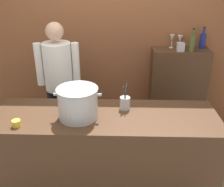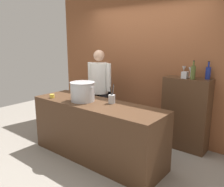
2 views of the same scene
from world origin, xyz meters
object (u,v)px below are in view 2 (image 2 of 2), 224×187
(stockpot_large, at_px, (83,92))
(spice_tin_silver, at_px, (185,75))
(chef, at_px, (100,86))
(wine_bottle_olive, at_px, (193,72))
(wine_glass_wide, at_px, (191,70))
(utensil_crock, at_px, (112,99))
(butter_jar, at_px, (52,96))
(wine_bottle_cobalt, at_px, (208,73))
(wine_glass_tall, at_px, (184,69))

(stockpot_large, bearing_deg, spice_tin_silver, 44.49)
(chef, distance_m, wine_bottle_olive, 1.75)
(wine_glass_wide, relative_size, spice_tin_silver, 1.49)
(chef, distance_m, utensil_crock, 1.02)
(butter_jar, relative_size, wine_bottle_cobalt, 0.27)
(chef, bearing_deg, wine_bottle_olive, -173.22)
(stockpot_large, height_order, wine_glass_tall, wine_glass_tall)
(wine_bottle_olive, bearing_deg, stockpot_large, -138.96)
(wine_glass_tall, bearing_deg, wine_bottle_cobalt, -3.39)
(wine_bottle_cobalt, height_order, wine_glass_wide, wine_bottle_cobalt)
(stockpot_large, bearing_deg, wine_glass_tall, 50.54)
(butter_jar, xyz_separation_m, wine_bottle_olive, (1.85, 1.32, 0.42))
(wine_bottle_olive, distance_m, wine_glass_wide, 0.23)
(chef, xyz_separation_m, wine_glass_wide, (1.56, 0.54, 0.38))
(wine_bottle_cobalt, bearing_deg, wine_glass_tall, 176.61)
(wine_bottle_cobalt, bearing_deg, wine_glass_wide, 172.46)
(butter_jar, bearing_deg, wine_bottle_olive, 35.57)
(butter_jar, relative_size, wine_glass_wide, 0.47)
(chef, bearing_deg, butter_jar, 74.82)
(wine_glass_tall, bearing_deg, chef, -160.17)
(chef, bearing_deg, wine_glass_tall, -164.93)
(utensil_crock, bearing_deg, chef, 142.22)
(wine_glass_wide, bearing_deg, stockpot_large, -131.86)
(wine_bottle_cobalt, bearing_deg, spice_tin_silver, -155.52)
(wine_glass_wide, bearing_deg, butter_jar, -138.84)
(stockpot_large, height_order, butter_jar, stockpot_large)
(stockpot_large, relative_size, wine_bottle_olive, 1.51)
(wine_glass_wide, bearing_deg, wine_bottle_cobalt, -7.54)
(spice_tin_silver, bearing_deg, stockpot_large, -135.51)
(stockpot_large, xyz_separation_m, butter_jar, (-0.54, -0.18, -0.12))
(chef, height_order, spice_tin_silver, chef)
(wine_bottle_olive, xyz_separation_m, wine_glass_wide, (-0.11, 0.20, -0.00))
(chef, bearing_deg, wine_bottle_cobalt, -169.69)
(utensil_crock, relative_size, wine_glass_tall, 1.66)
(butter_jar, distance_m, wine_bottle_cobalt, 2.55)
(wine_glass_tall, relative_size, spice_tin_silver, 1.61)
(stockpot_large, bearing_deg, wine_bottle_cobalt, 41.04)
(wine_glass_wide, distance_m, spice_tin_silver, 0.19)
(utensil_crock, xyz_separation_m, spice_tin_silver, (0.73, 0.98, 0.32))
(wine_bottle_olive, height_order, wine_glass_wide, wine_bottle_olive)
(butter_jar, distance_m, spice_tin_silver, 2.20)
(wine_bottle_cobalt, height_order, wine_bottle_olive, wine_bottle_olive)
(wine_glass_wide, height_order, wine_glass_tall, wine_glass_tall)
(wine_bottle_olive, bearing_deg, butter_jar, -144.43)
(chef, bearing_deg, utensil_crock, 137.47)
(wine_bottle_olive, bearing_deg, spice_tin_silver, 174.52)
(stockpot_large, relative_size, wine_glass_wide, 2.70)
(utensil_crock, distance_m, wine_glass_tall, 1.37)
(wine_glass_wide, distance_m, wine_glass_tall, 0.11)
(wine_bottle_olive, relative_size, spice_tin_silver, 2.68)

